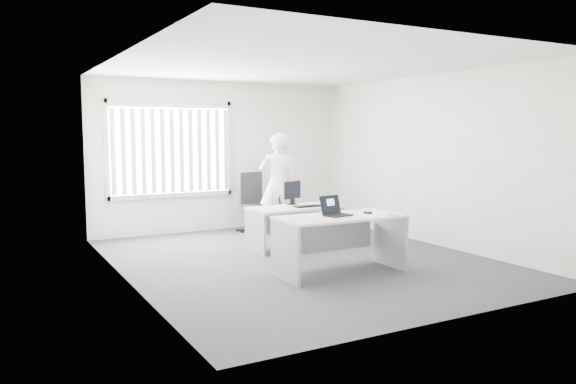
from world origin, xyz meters
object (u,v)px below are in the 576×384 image
office_chair (255,214)px  person (278,185)px  desk_near (340,232)px  desk_far (295,218)px  monitor (292,193)px  laptop (338,206)px

office_chair → person: 0.82m
desk_near → desk_far: size_ratio=1.13×
monitor → office_chair: bearing=72.4°
office_chair → person: (0.19, -0.56, 0.58)m
desk_near → monitor: bearing=80.2°
laptop → monitor: bearing=67.5°
person → laptop: 2.79m
desk_far → person: (0.24, 1.04, 0.44)m
office_chair → monitor: 1.46m
office_chair → desk_near: bearing=-100.0°
desk_far → person: 1.15m
monitor → desk_far: bearing=-127.7°
desk_far → office_chair: 1.60m
laptop → monitor: size_ratio=0.87×
laptop → desk_far: bearing=68.5°
person → monitor: size_ratio=4.78×
person → desk_far: bearing=98.1°
desk_near → laptop: laptop is taller
desk_near → laptop: 0.35m
laptop → monitor: (0.40, 1.93, -0.03)m
person → monitor: 0.82m
desk_far → person: size_ratio=0.82×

